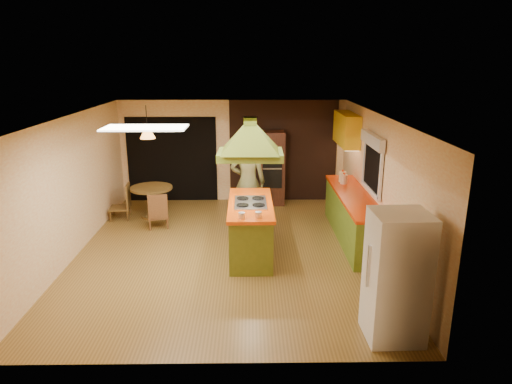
{
  "coord_description": "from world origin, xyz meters",
  "views": [
    {
      "loc": [
        0.43,
        -7.84,
        3.46
      ],
      "look_at": [
        0.53,
        0.01,
        1.15
      ],
      "focal_mm": 32.0,
      "sensor_mm": 36.0,
      "label": 1
    }
  ],
  "objects_px": {
    "wall_oven": "(272,168)",
    "canister_large": "(343,177)",
    "man": "(248,182)",
    "refrigerator": "(396,277)",
    "dining_table": "(152,196)",
    "kitchen_island": "(251,228)"
  },
  "relations": [
    {
      "from": "wall_oven",
      "to": "dining_table",
      "type": "relative_size",
      "value": 1.92
    },
    {
      "from": "kitchen_island",
      "to": "dining_table",
      "type": "relative_size",
      "value": 2.11
    },
    {
      "from": "wall_oven",
      "to": "dining_table",
      "type": "height_order",
      "value": "wall_oven"
    },
    {
      "from": "wall_oven",
      "to": "canister_large",
      "type": "height_order",
      "value": "wall_oven"
    },
    {
      "from": "refrigerator",
      "to": "dining_table",
      "type": "xyz_separation_m",
      "value": [
        -4.03,
        4.68,
        -0.35
      ]
    },
    {
      "from": "wall_oven",
      "to": "dining_table",
      "type": "distance_m",
      "value": 2.94
    },
    {
      "from": "man",
      "to": "wall_oven",
      "type": "xyz_separation_m",
      "value": [
        0.57,
        1.71,
        -0.1
      ]
    },
    {
      "from": "man",
      "to": "wall_oven",
      "type": "relative_size",
      "value": 1.11
    },
    {
      "from": "man",
      "to": "canister_large",
      "type": "distance_m",
      "value": 2.04
    },
    {
      "from": "canister_large",
      "to": "wall_oven",
      "type": "bearing_deg",
      "value": 135.76
    },
    {
      "from": "man",
      "to": "refrigerator",
      "type": "xyz_separation_m",
      "value": [
        1.86,
        -3.96,
        -0.16
      ]
    },
    {
      "from": "kitchen_island",
      "to": "canister_large",
      "type": "distance_m",
      "value": 2.61
    },
    {
      "from": "man",
      "to": "refrigerator",
      "type": "height_order",
      "value": "man"
    },
    {
      "from": "man",
      "to": "dining_table",
      "type": "relative_size",
      "value": 2.14
    },
    {
      "from": "dining_table",
      "to": "canister_large",
      "type": "xyz_separation_m",
      "value": [
        4.18,
        -0.42,
        0.54
      ]
    },
    {
      "from": "dining_table",
      "to": "man",
      "type": "bearing_deg",
      "value": -18.55
    },
    {
      "from": "wall_oven",
      "to": "canister_large",
      "type": "bearing_deg",
      "value": -46.21
    },
    {
      "from": "man",
      "to": "dining_table",
      "type": "bearing_deg",
      "value": -17.39
    },
    {
      "from": "dining_table",
      "to": "canister_large",
      "type": "distance_m",
      "value": 4.24
    },
    {
      "from": "refrigerator",
      "to": "dining_table",
      "type": "relative_size",
      "value": 1.8
    },
    {
      "from": "kitchen_island",
      "to": "canister_large",
      "type": "bearing_deg",
      "value": 39.23
    },
    {
      "from": "man",
      "to": "dining_table",
      "type": "distance_m",
      "value": 2.34
    }
  ]
}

